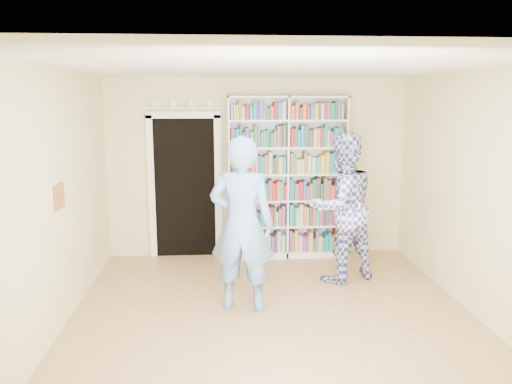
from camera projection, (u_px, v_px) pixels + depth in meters
floor at (275, 324)px, 5.37m from camera, size 5.00×5.00×0.00m
ceiling at (277, 67)px, 4.86m from camera, size 5.00×5.00×0.00m
wall_back at (258, 168)px, 7.57m from camera, size 4.50×0.00×4.50m
wall_left at (51, 205)px, 4.96m from camera, size 0.00×5.00×5.00m
wall_right at (487, 199)px, 5.28m from camera, size 0.00×5.00×5.00m
bookshelf at (287, 177)px, 7.47m from camera, size 1.76×0.33×2.43m
doorway at (185, 180)px, 7.50m from camera, size 1.10×0.08×2.43m
wall_art at (59, 196)px, 5.14m from camera, size 0.03×0.25×0.25m
man_blue at (242, 225)px, 5.59m from camera, size 0.81×0.62×2.00m
man_plaid at (341, 208)px, 6.53m from camera, size 1.16×1.05×1.96m
paper_sheet at (352, 213)px, 6.32m from camera, size 0.20×0.03×0.28m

